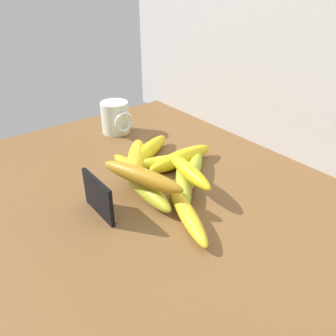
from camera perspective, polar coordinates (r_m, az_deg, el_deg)
The scene contains 15 objects.
counter_top at distance 74.19cm, azimuth -0.25°, elevation -6.48°, with size 110.00×76.00×3.00cm, color brown.
back_wall at distance 89.55cm, azimuth 21.38°, elevation 21.39°, with size 130.00×2.00×70.00cm, color silver.
chalkboard_sign at distance 68.78cm, azimuth -11.77°, elevation -5.04°, with size 11.00×1.80×8.40cm.
coffee_mug at distance 104.60cm, azimuth -8.94°, elevation 8.50°, with size 9.93×8.43×9.57cm.
banana_0 at distance 85.26cm, azimuth 2.25°, elevation 1.66°, with size 19.79×4.25×4.25cm, color yellow.
banana_1 at distance 75.83cm, azimuth 2.64°, elevation -2.66°, with size 18.68×3.43×3.43cm, color #A4B433.
banana_2 at distance 84.28cm, azimuth -1.09°, elevation 0.97°, with size 16.50×3.34×3.34cm, color gold.
banana_3 at distance 73.68cm, azimuth -3.85°, elevation -3.52°, with size 19.64×4.00×4.00cm, color gold.
banana_4 at distance 66.96cm, azimuth 3.24°, elevation -7.77°, with size 20.15×3.36×3.36cm, color yellow.
banana_5 at distance 80.79cm, azimuth -5.24°, elevation -0.49°, with size 20.13×3.52×3.52cm, color gold.
banana_6 at distance 80.11cm, azimuth 4.16°, elevation -0.72°, with size 20.44×3.53×3.53cm, color #B3C32D.
banana_7 at distance 89.12cm, azimuth -3.50°, elevation 2.86°, with size 20.30×3.95×3.95cm, color yellow.
banana_8 at distance 85.80cm, azimuth -5.46°, elevation 1.75°, with size 19.70×4.30×4.30cm, color yellow.
banana_9 at distance 70.59cm, azimuth -4.55°, elevation -1.43°, with size 20.68×3.83×3.83cm, color #BB821D.
banana_10 at distance 73.89cm, azimuth 3.67°, elevation -0.61°, with size 16.49×3.26×3.26cm, color yellow.
Camera 1 is at (47.05, -36.42, 45.81)cm, focal length 35.69 mm.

